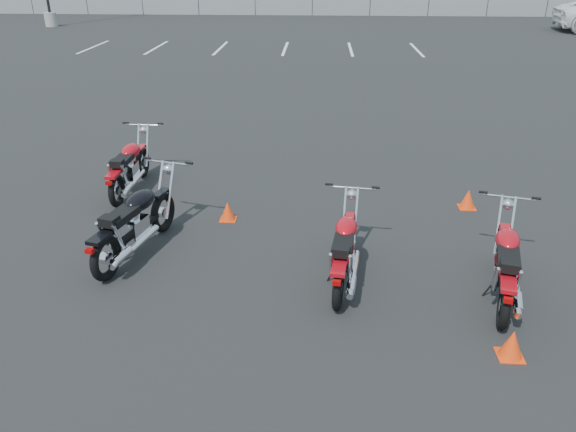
# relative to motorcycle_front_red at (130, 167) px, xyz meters

# --- Properties ---
(ground) EXTENTS (120.00, 120.00, 0.00)m
(ground) POSITION_rel_motorcycle_front_red_xyz_m (2.84, -2.93, -0.47)
(ground) COLOR black
(ground) RESTS_ON ground
(motorcycle_front_red) EXTENTS (0.81, 2.10, 1.02)m
(motorcycle_front_red) POSITION_rel_motorcycle_front_red_xyz_m (0.00, 0.00, 0.00)
(motorcycle_front_red) COLOR black
(motorcycle_front_red) RESTS_ON ground
(motorcycle_second_black) EXTENTS (1.04, 2.23, 1.10)m
(motorcycle_second_black) POSITION_rel_motorcycle_front_red_xyz_m (0.83, -2.35, 0.03)
(motorcycle_second_black) COLOR black
(motorcycle_second_black) RESTS_ON ground
(motorcycle_third_red) EXTENTS (0.78, 2.03, 1.00)m
(motorcycle_third_red) POSITION_rel_motorcycle_front_red_xyz_m (3.83, -2.92, -0.01)
(motorcycle_third_red) COLOR black
(motorcycle_third_red) RESTS_ON ground
(motorcycle_rear_red) EXTENTS (0.97, 2.08, 1.02)m
(motorcycle_rear_red) POSITION_rel_motorcycle_front_red_xyz_m (5.84, -3.21, -0.00)
(motorcycle_rear_red) COLOR black
(motorcycle_rear_red) RESTS_ON ground
(training_cone_near) EXTENTS (0.28, 0.28, 0.34)m
(training_cone_near) POSITION_rel_motorcycle_front_red_xyz_m (6.05, -0.44, -0.30)
(training_cone_near) COLOR #FF3D0D
(training_cone_near) RESTS_ON ground
(training_cone_far) EXTENTS (0.28, 0.28, 0.33)m
(training_cone_far) POSITION_rel_motorcycle_front_red_xyz_m (5.60, -4.43, -0.30)
(training_cone_far) COLOR #FF3D0D
(training_cone_far) RESTS_ON ground
(training_cone_extra) EXTENTS (0.27, 0.27, 0.32)m
(training_cone_extra) POSITION_rel_motorcycle_front_red_xyz_m (1.97, -1.15, -0.31)
(training_cone_extra) COLOR #FF3D0D
(training_cone_extra) RESTS_ON ground
(chainlink_fence) EXTENTS (80.06, 0.06, 1.80)m
(chainlink_fence) POSITION_rel_motorcycle_front_red_xyz_m (2.84, 32.07, 0.43)
(chainlink_fence) COLOR slate
(chainlink_fence) RESTS_ON ground
(parking_line_stripes) EXTENTS (15.12, 4.00, 0.01)m
(parking_line_stripes) POSITION_rel_motorcycle_front_red_xyz_m (0.34, 17.07, -0.46)
(parking_line_stripes) COLOR silver
(parking_line_stripes) RESTS_ON ground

